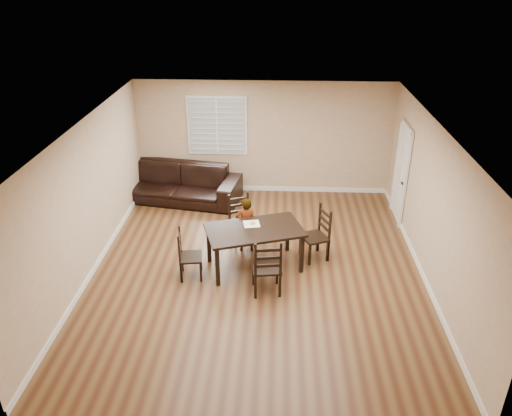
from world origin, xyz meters
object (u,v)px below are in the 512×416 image
Objects in this scene: dining_table at (254,233)px; chair_far at (267,271)px; chair_left at (184,256)px; chair_right at (320,235)px; chair_near at (240,219)px; donut at (253,223)px; sofa at (178,183)px; child at (246,225)px.

dining_table is 0.93m from chair_far.
chair_left is (-1.49, 0.48, -0.06)m from chair_far.
chair_left is 2.58m from chair_right.
chair_far is at bearing -94.33° from chair_near.
chair_far reaches higher than dining_table.
dining_table is 1.94× the size of chair_near.
donut is 3.26m from sofa.
donut is at bearing 83.66° from dining_table.
chair_near is 0.34× the size of sofa.
chair_right is at bearing -27.09° from sofa.
donut is at bearing -72.32° from chair_left.
chair_right is 0.36× the size of sofa.
donut is at bearing -103.54° from chair_right.
chair_right is at bearing -134.85° from chair_far.
child is (-0.45, 1.45, 0.08)m from chair_far.
sofa is at bearing 4.51° from chair_left.
dining_table is 1.84× the size of chair_right.
chair_far is 0.37× the size of sofa.
chair_near reaches higher than dining_table.
child reaches higher than chair_right.
chair_right is at bearing -43.13° from chair_near.
child is at bearing 111.11° from donut.
chair_far is 1.61m from chair_right.
chair_right reaches higher than donut.
child is (0.15, -0.43, 0.11)m from chair_near.
chair_right is at bearing 0.54° from dining_table.
chair_right is at bearing 10.24° from donut.
child is at bearing -54.85° from chair_left.
chair_left is at bearing -25.86° from chair_far.
chair_left is at bearing -95.70° from chair_right.
chair_right is 3.97m from sofa.
chair_near is 0.93× the size of chair_far.
child reaches higher than donut.
chair_far reaches higher than chair_left.
chair_right is (2.46, 0.80, 0.05)m from chair_left.
dining_table is at bearing -93.47° from chair_near.
chair_far is 1.56m from chair_left.
child is (1.03, 0.97, 0.14)m from chair_left.
chair_near is at bearing -38.33° from sofa.
chair_left is 0.83× the size of child.
sofa is (-1.94, 2.80, -0.29)m from dining_table.
dining_table is 1.81× the size of chair_far.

